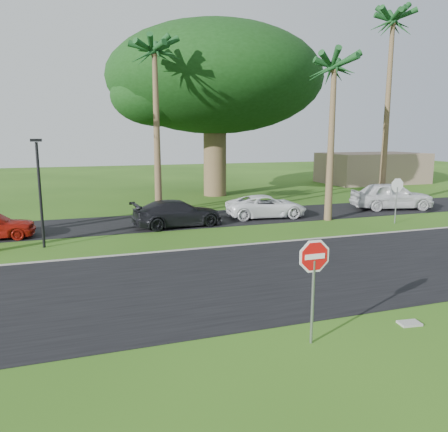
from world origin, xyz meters
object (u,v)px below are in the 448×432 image
stop_sign_far (397,191)px  car_dark (178,214)px  stop_sign_near (314,270)px  car_pickup (392,196)px  car_minivan (266,207)px

stop_sign_far → car_dark: bearing=-14.4°
stop_sign_near → car_dark: bearing=90.2°
stop_sign_far → stop_sign_near: bearing=43.7°
stop_sign_far → car_dark: 11.96m
stop_sign_far → car_pickup: bearing=-126.9°
stop_sign_near → car_minivan: size_ratio=0.56×
stop_sign_far → car_pickup: stop_sign_far is taller
car_dark → car_minivan: 5.56m
stop_sign_near → car_dark: size_ratio=0.55×
car_dark → car_pickup: size_ratio=0.93×
car_minivan → car_pickup: size_ratio=0.91×
stop_sign_near → car_pickup: stop_sign_near is taller
stop_sign_near → car_pickup: 20.75m
stop_sign_far → car_minivan: size_ratio=0.56×
stop_sign_far → car_dark: size_ratio=0.55×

